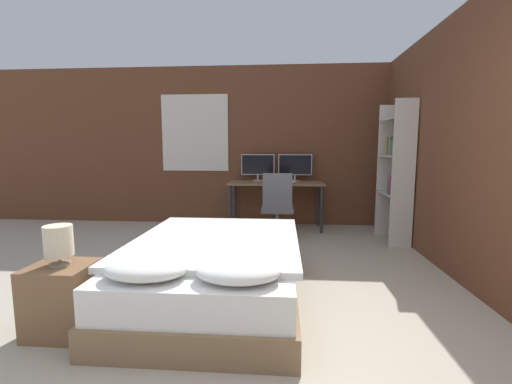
% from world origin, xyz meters
% --- Properties ---
extents(wall_back, '(12.00, 0.08, 2.70)m').
position_xyz_m(wall_back, '(-0.02, 4.28, 1.35)').
color(wall_back, brown).
rests_on(wall_back, ground_plane).
extents(wall_side_right, '(0.06, 12.00, 2.70)m').
position_xyz_m(wall_side_right, '(1.78, 1.50, 1.35)').
color(wall_side_right, brown).
rests_on(wall_side_right, ground_plane).
extents(bed, '(1.44, 2.02, 0.60)m').
position_xyz_m(bed, '(-0.56, 1.18, 0.26)').
color(bed, '#846647').
rests_on(bed, ground_plane).
extents(nightstand, '(0.42, 0.39, 0.50)m').
position_xyz_m(nightstand, '(-1.52, 0.55, 0.25)').
color(nightstand, brown).
rests_on(nightstand, ground_plane).
extents(bedside_lamp, '(0.19, 0.19, 0.28)m').
position_xyz_m(bedside_lamp, '(-1.52, 0.55, 0.67)').
color(bedside_lamp, gray).
rests_on(bedside_lamp, nightstand).
extents(desk, '(1.53, 0.62, 0.77)m').
position_xyz_m(desk, '(-0.08, 3.90, 0.68)').
color(desk, '#846042').
rests_on(desk, ground_plane).
extents(monitor_left, '(0.56, 0.16, 0.45)m').
position_xyz_m(monitor_left, '(-0.39, 4.11, 1.03)').
color(monitor_left, '#B7B7BC').
rests_on(monitor_left, desk).
extents(monitor_right, '(0.56, 0.16, 0.45)m').
position_xyz_m(monitor_right, '(0.23, 4.11, 1.03)').
color(monitor_right, '#B7B7BC').
rests_on(monitor_right, desk).
extents(keyboard, '(0.37, 0.13, 0.02)m').
position_xyz_m(keyboard, '(-0.08, 3.69, 0.78)').
color(keyboard, '#B7B7BC').
rests_on(keyboard, desk).
extents(computer_mouse, '(0.07, 0.05, 0.04)m').
position_xyz_m(computer_mouse, '(0.19, 3.69, 0.79)').
color(computer_mouse, '#B7B7BC').
rests_on(computer_mouse, desk).
extents(office_chair, '(0.52, 0.52, 0.97)m').
position_xyz_m(office_chair, '(-0.05, 3.19, 0.39)').
color(office_chair, black).
rests_on(office_chair, ground_plane).
extents(bookshelf, '(0.30, 0.72, 1.95)m').
position_xyz_m(bookshelf, '(1.59, 3.19, 1.09)').
color(bookshelf, beige).
rests_on(bookshelf, ground_plane).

